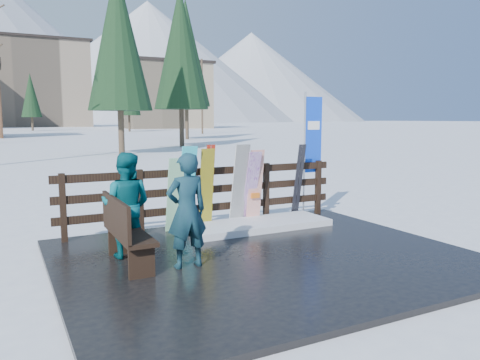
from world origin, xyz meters
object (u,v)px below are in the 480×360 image
snowboard_2 (206,189)px  rental_flag (311,139)px  snowboard_3 (251,188)px  snowboard_1 (175,195)px  bench (124,230)px  snowboard_5 (255,187)px  person_front (187,211)px  person_back (126,205)px  snowboard_0 (187,189)px  snowboard_4 (239,185)px

snowboard_2 → rental_flag: 2.70m
snowboard_3 → snowboard_1: bearing=180.0°
bench → snowboard_5: size_ratio=1.03×
person_front → person_back: 1.07m
snowboard_2 → snowboard_3: 0.94m
snowboard_0 → snowboard_4: size_ratio=1.01×
snowboard_0 → person_front: size_ratio=1.01×
person_front → rental_flag: bearing=-149.9°
snowboard_3 → snowboard_5: (0.09, 0.00, 0.01)m
bench → snowboard_5: 3.32m
person_back → rental_flag: bearing=-131.8°
snowboard_2 → snowboard_3: size_ratio=1.03×
snowboard_4 → snowboard_5: size_ratio=1.09×
snowboard_3 → person_front: 2.86m
snowboard_0 → snowboard_5: 1.42m
snowboard_3 → person_back: person_back is taller
bench → person_front: (0.76, -0.44, 0.28)m
snowboard_2 → person_front: size_ratio=0.95×
snowboard_0 → snowboard_1: (-0.22, 0.00, -0.10)m
bench → snowboard_3: size_ratio=1.03×
bench → snowboard_2: 2.45m
snowboard_1 → snowboard_3: size_ratio=0.95×
bench → rental_flag: 4.92m
rental_flag → person_back: size_ratio=1.67×
snowboard_4 → snowboard_0: bearing=-180.0°
snowboard_2 → snowboard_0: bearing=180.0°
snowboard_2 → snowboard_4: size_ratio=0.95×
snowboard_0 → person_back: snowboard_0 is taller
snowboard_4 → rental_flag: size_ratio=0.61×
snowboard_4 → person_front: bearing=-132.8°
snowboard_1 → snowboard_3: snowboard_3 is taller
snowboard_1 → snowboard_4: size_ratio=0.87×
snowboard_2 → snowboard_5: (1.03, 0.00, -0.03)m
snowboard_0 → rental_flag: bearing=5.3°
snowboard_4 → rental_flag: (1.86, 0.27, 0.82)m
snowboard_0 → person_front: 2.11m
bench → person_back: person_back is taller
snowboard_0 → snowboard_1: size_ratio=1.16×
snowboard_3 → snowboard_5: bearing=0.0°
snowboard_2 → person_back: 2.07m
bench → person_front: bearing=-29.7°
snowboard_5 → person_back: person_back is taller
snowboard_1 → person_front: person_front is taller
snowboard_0 → snowboard_2: bearing=0.0°
snowboard_1 → bench: bearing=-130.0°
person_front → snowboard_4: bearing=-134.0°
snowboard_0 → snowboard_3: size_ratio=1.10×
snowboard_4 → snowboard_5: (0.34, 0.00, -0.06)m
snowboard_3 → rental_flag: rental_flag is taller
bench → snowboard_0: (1.51, 1.54, 0.27)m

